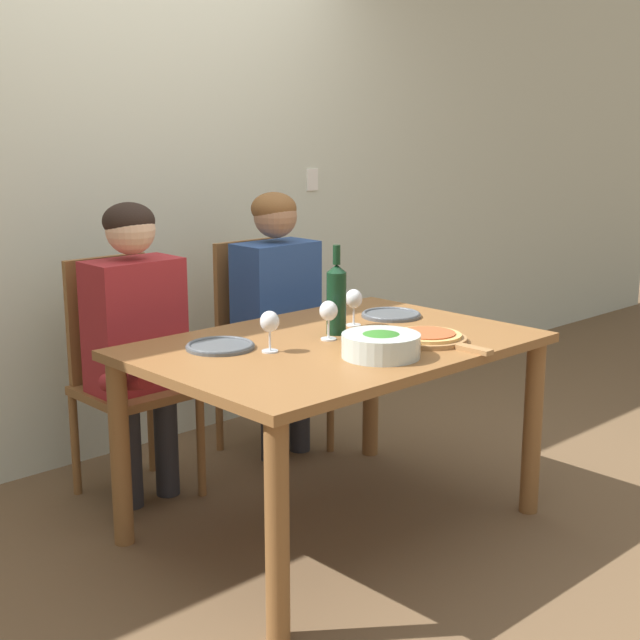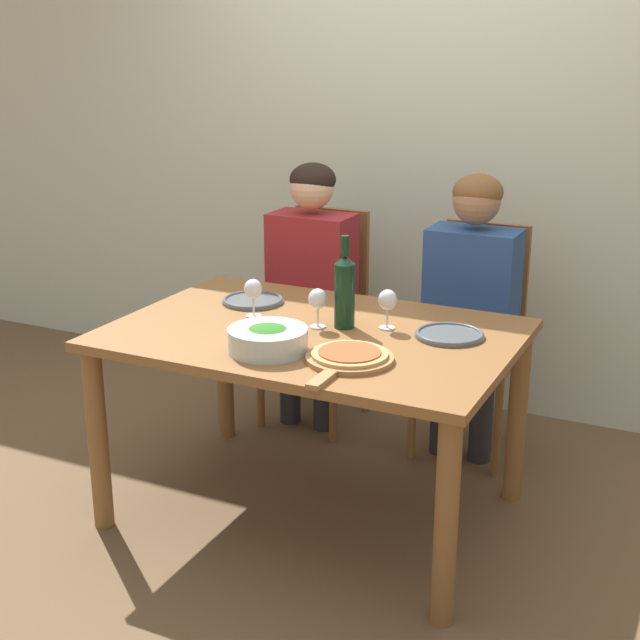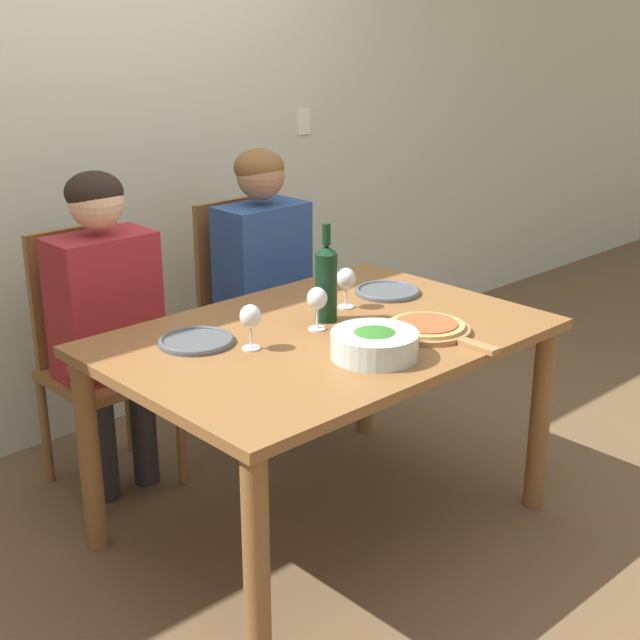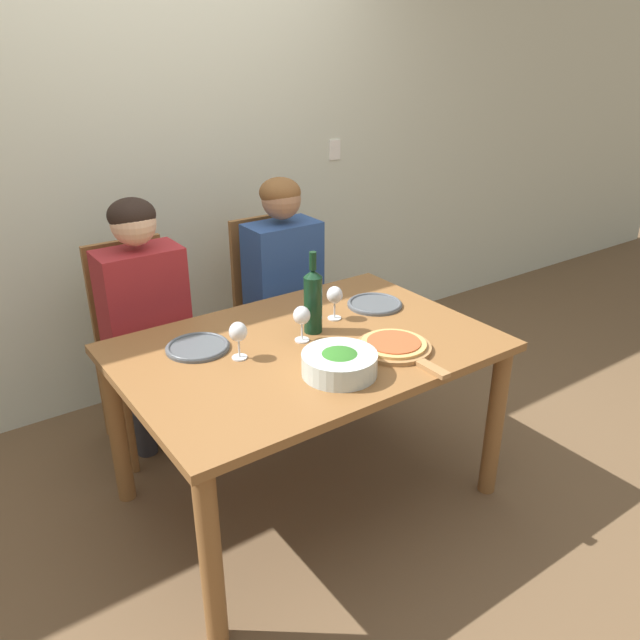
% 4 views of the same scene
% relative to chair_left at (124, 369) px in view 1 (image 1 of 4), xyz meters
% --- Properties ---
extents(ground_plane, '(40.00, 40.00, 0.00)m').
position_rel_chair_left_xyz_m(ground_plane, '(0.39, -0.87, -0.54)').
color(ground_plane, brown).
extents(back_wall, '(10.00, 0.06, 2.70)m').
position_rel_chair_left_xyz_m(back_wall, '(0.39, 0.46, 0.81)').
color(back_wall, beige).
rests_on(back_wall, ground).
extents(dining_table, '(1.47, 1.01, 0.75)m').
position_rel_chair_left_xyz_m(dining_table, '(0.39, -0.87, 0.11)').
color(dining_table, brown).
rests_on(dining_table, ground).
extents(chair_left, '(0.42, 0.42, 1.01)m').
position_rel_chair_left_xyz_m(chair_left, '(0.00, 0.00, 0.00)').
color(chair_left, brown).
rests_on(chair_left, ground).
extents(chair_right, '(0.42, 0.42, 1.01)m').
position_rel_chair_left_xyz_m(chair_right, '(0.76, 0.00, 0.00)').
color(chair_right, brown).
rests_on(chair_right, ground).
extents(person_woman, '(0.47, 0.51, 1.25)m').
position_rel_chair_left_xyz_m(person_woman, '(-0.00, -0.12, 0.22)').
color(person_woman, '#28282D').
rests_on(person_woman, ground).
extents(person_man, '(0.47, 0.51, 1.25)m').
position_rel_chair_left_xyz_m(person_man, '(0.76, -0.12, 0.22)').
color(person_man, '#28282D').
rests_on(person_man, ground).
extents(wine_bottle, '(0.08, 0.08, 0.35)m').
position_rel_chair_left_xyz_m(wine_bottle, '(0.48, -0.79, 0.36)').
color(wine_bottle, black).
rests_on(wine_bottle, dining_table).
extents(broccoli_bowl, '(0.28, 0.28, 0.09)m').
position_rel_chair_left_xyz_m(broccoli_bowl, '(0.35, -1.15, 0.26)').
color(broccoli_bowl, silver).
rests_on(broccoli_bowl, dining_table).
extents(dinner_plate_left, '(0.25, 0.25, 0.02)m').
position_rel_chair_left_xyz_m(dinner_plate_left, '(0.01, -0.66, 0.22)').
color(dinner_plate_left, '#4C5156').
rests_on(dinner_plate_left, dining_table).
extents(dinner_plate_right, '(0.25, 0.25, 0.02)m').
position_rel_chair_left_xyz_m(dinner_plate_right, '(0.87, -0.73, 0.22)').
color(dinner_plate_right, '#4C5156').
rests_on(dinner_plate_right, dining_table).
extents(pizza_on_board, '(0.30, 0.44, 0.04)m').
position_rel_chair_left_xyz_m(pizza_on_board, '(0.64, -1.12, 0.23)').
color(pizza_on_board, '#9E7042').
rests_on(pizza_on_board, dining_table).
extents(wine_glass_left, '(0.07, 0.07, 0.15)m').
position_rel_chair_left_xyz_m(wine_glass_left, '(0.11, -0.83, 0.32)').
color(wine_glass_left, silver).
rests_on(wine_glass_left, dining_table).
extents(wine_glass_right, '(0.07, 0.07, 0.15)m').
position_rel_chair_left_xyz_m(wine_glass_right, '(0.63, -0.74, 0.32)').
color(wine_glass_right, silver).
rests_on(wine_glass_right, dining_table).
extents(wine_glass_centre, '(0.07, 0.07, 0.15)m').
position_rel_chair_left_xyz_m(wine_glass_centre, '(0.39, -0.84, 0.32)').
color(wine_glass_centre, silver).
rests_on(wine_glass_centre, dining_table).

